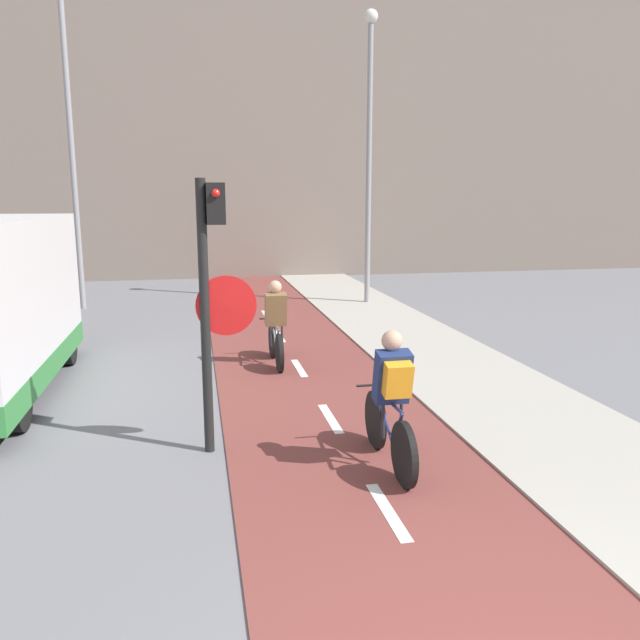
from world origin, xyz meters
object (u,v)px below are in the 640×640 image
(traffic_light_pole, at_px, (212,287))
(cyclist_near, at_px, (391,404))
(street_lamp_sidewalk, at_px, (369,132))
(street_lamp_far, at_px, (69,116))
(cyclist_far, at_px, (276,327))

(traffic_light_pole, bearing_deg, cyclist_near, -24.66)
(street_lamp_sidewalk, bearing_deg, street_lamp_far, 174.71)
(cyclist_near, bearing_deg, street_lamp_far, 114.09)
(street_lamp_sidewalk, bearing_deg, cyclist_far, -119.04)
(cyclist_far, bearing_deg, cyclist_near, -81.40)
(cyclist_near, height_order, cyclist_far, cyclist_near)
(traffic_light_pole, xyz_separation_m, street_lamp_far, (-3.10, 10.14, 2.93))
(cyclist_near, distance_m, cyclist_far, 4.45)
(street_lamp_far, xyz_separation_m, cyclist_near, (4.90, -10.97, -4.11))
(street_lamp_far, height_order, street_lamp_sidewalk, street_lamp_far)
(traffic_light_pole, xyz_separation_m, street_lamp_sidewalk, (4.40, 9.44, 2.64))
(street_lamp_sidewalk, xyz_separation_m, cyclist_near, (-2.60, -10.27, -3.82))
(street_lamp_far, distance_m, cyclist_far, 8.86)
(street_lamp_sidewalk, xyz_separation_m, cyclist_far, (-3.26, -5.88, -3.87))
(street_lamp_sidewalk, bearing_deg, cyclist_near, -104.19)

